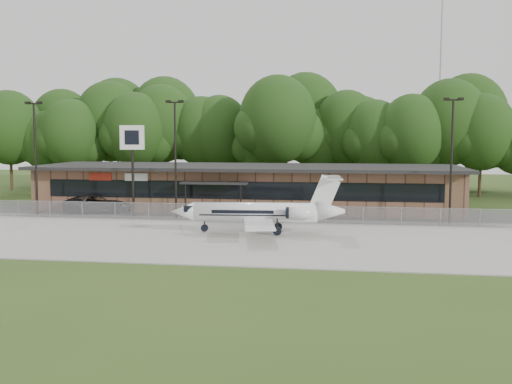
% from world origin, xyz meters
% --- Properties ---
extents(ground, '(160.00, 160.00, 0.00)m').
position_xyz_m(ground, '(0.00, 0.00, 0.00)').
color(ground, '#2D491A').
rests_on(ground, ground).
extents(apron, '(64.00, 18.00, 0.08)m').
position_xyz_m(apron, '(0.00, 8.00, 0.04)').
color(apron, '#9E9B93').
rests_on(apron, ground).
extents(parking_lot, '(50.00, 9.00, 0.06)m').
position_xyz_m(parking_lot, '(0.00, 19.50, 0.03)').
color(parking_lot, '#383835').
rests_on(parking_lot, ground).
extents(terminal, '(41.00, 11.65, 4.30)m').
position_xyz_m(terminal, '(-0.00, 23.94, 2.18)').
color(terminal, brown).
rests_on(terminal, ground).
extents(fence, '(46.00, 0.04, 1.52)m').
position_xyz_m(fence, '(0.00, 15.00, 0.78)').
color(fence, gray).
rests_on(fence, ground).
extents(treeline, '(72.00, 12.00, 15.00)m').
position_xyz_m(treeline, '(0.00, 42.00, 7.50)').
color(treeline, '#213B12').
rests_on(treeline, ground).
extents(radio_mast, '(0.20, 0.20, 25.00)m').
position_xyz_m(radio_mast, '(22.00, 48.00, 12.50)').
color(radio_mast, gray).
rests_on(radio_mast, ground).
extents(light_pole_left, '(1.55, 0.30, 10.23)m').
position_xyz_m(light_pole_left, '(-18.00, 16.50, 5.98)').
color(light_pole_left, black).
rests_on(light_pole_left, ground).
extents(light_pole_mid, '(1.55, 0.30, 10.23)m').
position_xyz_m(light_pole_mid, '(-5.00, 16.50, 5.98)').
color(light_pole_mid, black).
rests_on(light_pole_mid, ground).
extents(light_pole_right, '(1.55, 0.30, 10.23)m').
position_xyz_m(light_pole_right, '(18.00, 16.50, 5.98)').
color(light_pole_right, black).
rests_on(light_pole_right, ground).
extents(business_jet, '(12.90, 11.50, 4.34)m').
position_xyz_m(business_jet, '(3.50, 9.77, 1.55)').
color(business_jet, white).
rests_on(business_jet, ground).
extents(suv, '(6.97, 4.64, 1.78)m').
position_xyz_m(suv, '(-13.12, 18.75, 0.89)').
color(suv, '#2B2A2D').
rests_on(suv, ground).
extents(pole_sign, '(2.13, 0.59, 8.11)m').
position_xyz_m(pole_sign, '(-9.00, 16.80, 6.20)').
color(pole_sign, black).
rests_on(pole_sign, ground).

